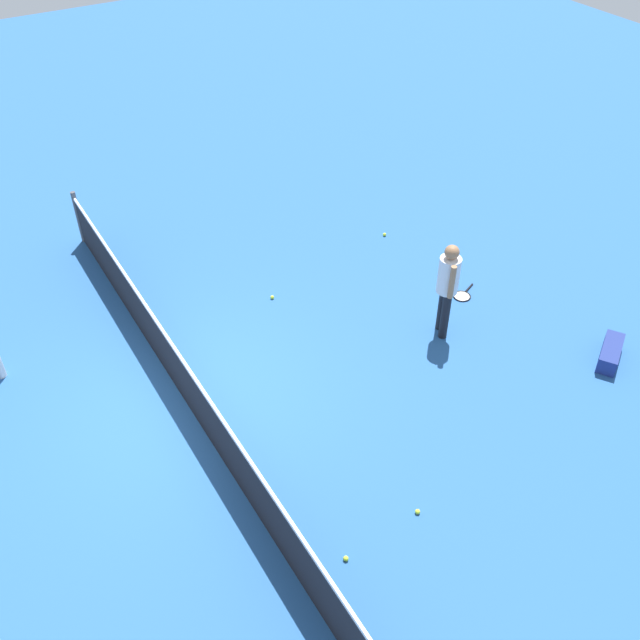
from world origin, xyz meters
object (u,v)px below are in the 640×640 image
object	(u,v)px
tennis_ball_by_net	(418,512)
tennis_ball_midcourt	(272,297)
tennis_ball_near_player	(440,311)
tennis_ball_baseline	(346,558)
player_near_side	(448,283)
tennis_ball_stray_left	(385,235)
tennis_racket_near_player	(463,295)
equipment_bag	(611,352)

from	to	relation	value
tennis_ball_by_net	tennis_ball_midcourt	world-z (taller)	same
tennis_ball_near_player	tennis_ball_midcourt	xyz separation A→B (m)	(1.82, 2.26, 0.00)
tennis_ball_midcourt	tennis_ball_baseline	distance (m)	5.22
tennis_ball_baseline	tennis_ball_by_net	bearing A→B (deg)	-85.55
player_near_side	tennis_ball_near_player	xyz separation A→B (m)	(0.41, -0.30, -0.98)
tennis_ball_baseline	tennis_ball_stray_left	bearing A→B (deg)	-38.81
player_near_side	tennis_ball_by_net	size ratio (longest dim) A/B	25.76
tennis_racket_near_player	player_near_side	bearing A→B (deg)	121.19
tennis_racket_near_player	equipment_bag	xyz separation A→B (m)	(-2.45, -0.93, 0.13)
tennis_racket_near_player	tennis_ball_baseline	bearing A→B (deg)	125.89
tennis_ball_midcourt	tennis_ball_baseline	world-z (taller)	same
tennis_ball_midcourt	tennis_ball_stray_left	xyz separation A→B (m)	(0.63, -2.83, 0.00)
tennis_ball_midcourt	tennis_ball_baseline	bearing A→B (deg)	161.49
tennis_ball_midcourt	tennis_ball_stray_left	size ratio (longest dim) A/B	1.00
player_near_side	tennis_racket_near_player	size ratio (longest dim) A/B	2.82
tennis_ball_by_net	equipment_bag	xyz separation A→B (m)	(0.76, -4.35, 0.11)
tennis_ball_baseline	tennis_ball_stray_left	size ratio (longest dim) A/B	1.00
tennis_ball_by_net	player_near_side	bearing A→B (deg)	-43.21
tennis_ball_near_player	tennis_ball_baseline	size ratio (longest dim) A/B	1.00
tennis_ball_midcourt	tennis_ball_stray_left	distance (m)	2.90
player_near_side	tennis_ball_near_player	distance (m)	1.10
tennis_ball_near_player	tennis_ball_midcourt	distance (m)	2.90
equipment_bag	tennis_ball_midcourt	bearing A→B (deg)	43.01
tennis_ball_by_net	tennis_ball_baseline	xyz separation A→B (m)	(-0.09, 1.14, 0.00)
tennis_ball_near_player	tennis_ball_stray_left	bearing A→B (deg)	-13.08
player_near_side	tennis_ball_baseline	size ratio (longest dim) A/B	25.76
player_near_side	tennis_racket_near_player	world-z (taller)	player_near_side
tennis_ball_stray_left	tennis_ball_by_net	bearing A→B (deg)	148.61
tennis_ball_by_net	tennis_ball_baseline	distance (m)	1.14
player_near_side	tennis_ball_by_net	bearing A→B (deg)	136.79
tennis_racket_near_player	tennis_ball_near_player	xyz separation A→B (m)	(-0.16, 0.63, 0.02)
tennis_ball_baseline	equipment_bag	bearing A→B (deg)	-81.21
player_near_side	tennis_ball_by_net	xyz separation A→B (m)	(-2.64, 2.48, -0.98)
tennis_ball_midcourt	tennis_ball_near_player	bearing A→B (deg)	-128.78
tennis_ball_near_player	tennis_ball_stray_left	xyz separation A→B (m)	(2.45, -0.57, 0.00)
tennis_racket_near_player	tennis_ball_baseline	size ratio (longest dim) A/B	9.12
player_near_side	tennis_ball_midcourt	bearing A→B (deg)	41.36
tennis_ball_stray_left	player_near_side	bearing A→B (deg)	163.00
tennis_ball_baseline	equipment_bag	xyz separation A→B (m)	(0.85, -5.49, 0.11)
player_near_side	equipment_bag	size ratio (longest dim) A/B	2.06
tennis_ball_stray_left	tennis_ball_near_player	bearing A→B (deg)	166.92
tennis_ball_by_net	equipment_bag	size ratio (longest dim) A/B	0.08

